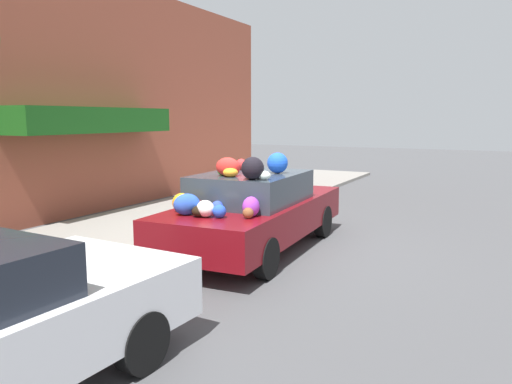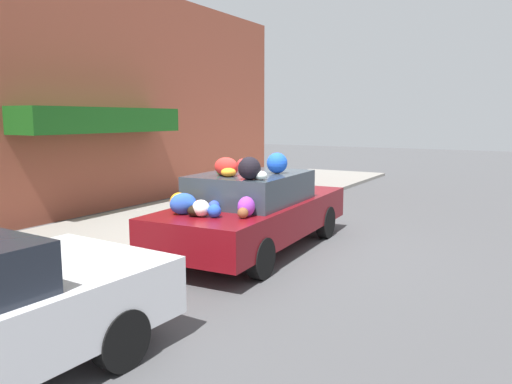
% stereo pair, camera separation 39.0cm
% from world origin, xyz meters
% --- Properties ---
extents(ground_plane, '(60.00, 60.00, 0.00)m').
position_xyz_m(ground_plane, '(0.00, 0.00, 0.00)').
color(ground_plane, '#4C4C4F').
extents(sidewalk_curb, '(24.00, 3.20, 0.10)m').
position_xyz_m(sidewalk_curb, '(0.00, 2.70, 0.05)').
color(sidewalk_curb, gray).
rests_on(sidewalk_curb, ground).
extents(building_facade, '(18.00, 1.20, 5.48)m').
position_xyz_m(building_facade, '(0.05, 4.91, 2.70)').
color(building_facade, '#9E4C38').
rests_on(building_facade, ground).
extents(fire_hydrant, '(0.20, 0.20, 0.70)m').
position_xyz_m(fire_hydrant, '(0.79, 1.77, 0.45)').
color(fire_hydrant, red).
rests_on(fire_hydrant, sidewalk_curb).
extents(art_car, '(4.45, 1.91, 1.67)m').
position_xyz_m(art_car, '(-0.07, -0.08, 0.72)').
color(art_car, maroon).
rests_on(art_car, ground).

